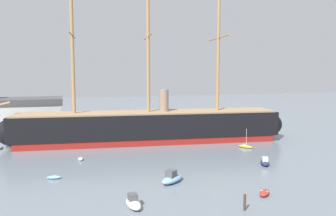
# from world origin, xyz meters

# --- Properties ---
(tall_ship) EXTENTS (75.23, 19.07, 36.23)m
(tall_ship) POSITION_xyz_m (2.66, 49.99, 3.95)
(tall_ship) COLOR maroon
(tall_ship) RESTS_ON ground
(motorboat_foreground_left) EXTENTS (1.93, 4.09, 1.68)m
(motorboat_foreground_left) POSITION_xyz_m (-8.94, 11.90, 0.59)
(motorboat_foreground_left) COLOR silver
(motorboat_foreground_left) RESTS_ON ground
(dinghy_foreground_right) EXTENTS (2.81, 2.80, 0.65)m
(dinghy_foreground_right) POSITION_xyz_m (9.25, 10.63, 0.33)
(dinghy_foreground_right) COLOR #B22D28
(dinghy_foreground_right) RESTS_ON ground
(motorboat_near_centre) EXTENTS (4.99, 4.55, 2.01)m
(motorboat_near_centre) POSITION_xyz_m (-1.31, 19.57, 0.71)
(motorboat_near_centre) COLOR #7FB2D6
(motorboat_near_centre) RESTS_ON ground
(dinghy_mid_left) EXTENTS (2.37, 1.41, 0.52)m
(dinghy_mid_left) POSITION_xyz_m (-18.71, 26.94, 0.26)
(dinghy_mid_left) COLOR #7FB2D6
(dinghy_mid_left) RESTS_ON ground
(motorboat_mid_right) EXTENTS (2.98, 3.94, 1.53)m
(motorboat_mid_right) POSITION_xyz_m (18.01, 23.99, 0.54)
(motorboat_mid_right) COLOR #1E284C
(motorboat_mid_right) RESTS_ON ground
(dinghy_alongside_bow) EXTENTS (1.05, 2.17, 0.50)m
(dinghy_alongside_bow) POSITION_xyz_m (-14.01, 37.64, 0.25)
(dinghy_alongside_bow) COLOR silver
(dinghy_alongside_bow) RESTS_ON ground
(sailboat_alongside_stern) EXTENTS (2.79, 3.26, 4.33)m
(sailboat_alongside_stern) POSITION_xyz_m (21.91, 37.64, 0.36)
(sailboat_alongside_stern) COLOR gold
(sailboat_alongside_stern) RESTS_ON ground
(dinghy_far_left) EXTENTS (1.06, 2.04, 0.46)m
(dinghy_far_left) POSITION_xyz_m (-30.33, 52.95, 0.23)
(dinghy_far_left) COLOR gray
(dinghy_far_left) RESTS_ON ground
(motorboat_far_right) EXTENTS (2.75, 3.71, 1.44)m
(motorboat_far_right) POSITION_xyz_m (30.44, 53.21, 0.51)
(motorboat_far_right) COLOR gold
(motorboat_far_right) RESTS_ON ground
(sailboat_distant_centre) EXTENTS (4.44, 2.94, 5.58)m
(sailboat_distant_centre) POSITION_xyz_m (0.41, 63.54, 0.47)
(sailboat_distant_centre) COLOR gold
(sailboat_distant_centre) RESTS_ON ground
(mooring_piling_left_pair) EXTENTS (0.32, 0.32, 2.03)m
(mooring_piling_left_pair) POSITION_xyz_m (3.95, 6.82, 1.02)
(mooring_piling_left_pair) COLOR #423323
(mooring_piling_left_pair) RESTS_ON ground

